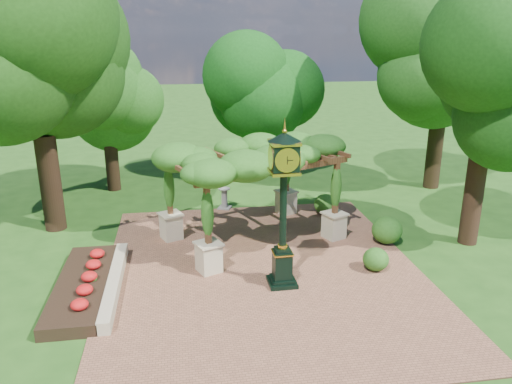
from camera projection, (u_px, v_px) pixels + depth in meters
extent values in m
plane|color=#1E4714|center=(269.00, 286.00, 15.17)|extent=(120.00, 120.00, 0.00)
cube|color=brown|center=(263.00, 270.00, 16.10)|extent=(10.00, 12.00, 0.04)
cube|color=#C6B793|center=(114.00, 283.00, 14.91)|extent=(0.35, 5.00, 0.40)
cube|color=red|center=(83.00, 286.00, 14.79)|extent=(1.50, 5.00, 0.36)
cube|color=black|center=(282.00, 282.00, 15.18)|extent=(0.85, 0.85, 0.13)
cube|color=black|center=(282.00, 265.00, 15.01)|extent=(0.53, 0.53, 0.94)
cube|color=gold|center=(282.00, 253.00, 14.88)|extent=(0.60, 0.60, 0.04)
cylinder|color=black|center=(283.00, 210.00, 14.46)|extent=(0.21, 0.21, 2.41)
cube|color=black|center=(284.00, 157.00, 13.97)|extent=(0.75, 0.75, 0.73)
cylinder|color=white|center=(287.00, 160.00, 13.62)|extent=(0.63, 0.04, 0.63)
cone|color=black|center=(284.00, 137.00, 13.79)|extent=(0.96, 0.96, 0.26)
sphere|color=gold|center=(285.00, 131.00, 13.74)|extent=(0.15, 0.15, 0.15)
cube|color=beige|center=(209.00, 258.00, 15.88)|extent=(0.88, 0.88, 0.93)
cube|color=brown|center=(207.00, 214.00, 15.43)|extent=(0.22, 0.22, 1.91)
cube|color=beige|center=(334.00, 226.00, 18.46)|extent=(0.88, 0.88, 0.93)
cube|color=brown|center=(336.00, 188.00, 18.01)|extent=(0.22, 0.22, 1.91)
cube|color=beige|center=(171.00, 227.00, 18.39)|extent=(0.88, 0.88, 0.93)
cube|color=brown|center=(169.00, 189.00, 17.93)|extent=(0.22, 0.22, 1.91)
cube|color=beige|center=(286.00, 202.00, 20.97)|extent=(0.88, 0.88, 0.93)
cube|color=brown|center=(287.00, 169.00, 20.52)|extent=(0.22, 0.22, 1.91)
cube|color=brown|center=(277.00, 170.00, 16.39)|extent=(5.58, 2.47, 0.23)
cube|color=brown|center=(231.00, 152.00, 18.90)|extent=(5.58, 2.47, 0.23)
ellipsoid|color=#265819|center=(253.00, 153.00, 17.56)|extent=(6.97, 5.76, 1.03)
cube|color=gray|center=(225.00, 208.00, 21.66)|extent=(0.68, 0.68, 0.10)
cylinder|color=gray|center=(224.00, 199.00, 21.52)|extent=(0.35, 0.35, 0.86)
cylinder|color=gray|center=(224.00, 189.00, 21.39)|extent=(0.64, 0.64, 0.05)
ellipsoid|color=#265719|center=(376.00, 259.00, 15.98)|extent=(0.99, 0.99, 0.75)
ellipsoid|color=#255618|center=(387.00, 230.00, 17.99)|extent=(1.17, 1.17, 0.98)
ellipsoid|color=#2E611C|center=(325.00, 204.00, 20.85)|extent=(1.04, 1.04, 0.86)
cylinder|color=#301E13|center=(50.00, 183.00, 18.97)|extent=(0.79, 0.79, 3.71)
ellipsoid|color=#1A4010|center=(33.00, 53.00, 17.49)|extent=(5.77, 5.77, 5.85)
cylinder|color=black|center=(112.00, 163.00, 23.90)|extent=(0.63, 0.63, 2.67)
ellipsoid|color=#265F1B|center=(105.00, 90.00, 22.83)|extent=(3.91, 3.91, 4.22)
cylinder|color=#352215|center=(265.00, 149.00, 26.44)|extent=(0.69, 0.69, 2.77)
ellipsoid|color=#104010|center=(266.00, 81.00, 25.33)|extent=(4.24, 4.24, 4.37)
cylinder|color=black|center=(435.00, 150.00, 24.14)|extent=(0.74, 0.74, 3.77)
ellipsoid|color=#1F4F16|center=(446.00, 45.00, 22.63)|extent=(5.28, 5.28, 5.96)
cylinder|color=#362015|center=(473.00, 200.00, 17.77)|extent=(0.67, 0.67, 3.26)
ellipsoid|color=#143C0F|center=(490.00, 80.00, 16.46)|extent=(3.90, 3.90, 5.15)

